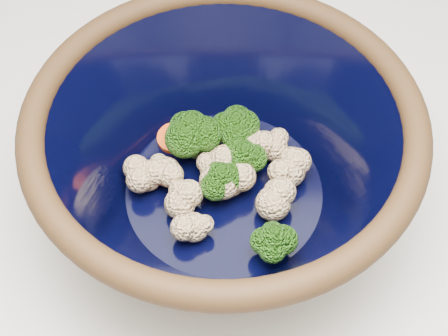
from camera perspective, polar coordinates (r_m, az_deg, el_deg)
name	(u,v)px	position (r m, az deg, el deg)	size (l,w,h in m)	color
mixing_bowl	(224,159)	(0.53, 0.00, 0.87)	(0.38, 0.38, 0.14)	black
vegetable_pile	(224,167)	(0.56, 0.02, 0.08)	(0.16, 0.16, 0.06)	#608442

